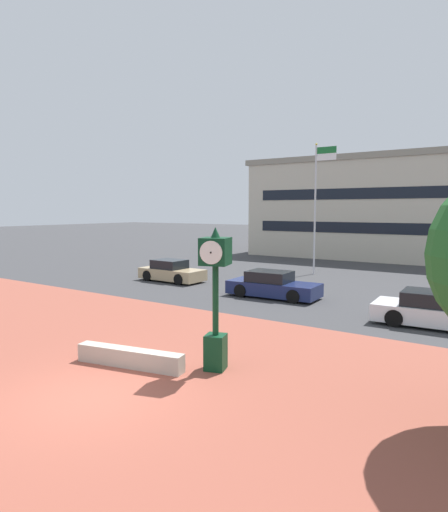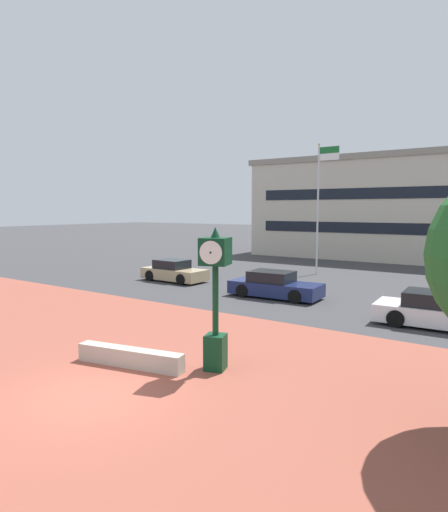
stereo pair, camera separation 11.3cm
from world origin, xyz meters
name	(u,v)px [view 1 (the left image)]	position (x,y,z in m)	size (l,w,h in m)	color
ground_plane	(93,396)	(0.00, 0.00, 0.00)	(200.00, 200.00, 0.00)	#38383A
plaza_brick_paving	(159,368)	(0.00, 2.23, 0.00)	(44.00, 12.46, 0.01)	brown
planter_wall	(130,358)	(-0.71, 1.86, 0.25)	(3.20, 0.40, 0.50)	#ADA393
street_clock	(215,292)	(1.36, 2.99, 2.12)	(0.89, 0.92, 3.83)	#0C381E
car_street_mid	(171,272)	(-9.25, 13.56, 0.57)	(4.09, 1.91, 1.28)	tan
car_street_far	(273,286)	(-1.95, 12.60, 0.57)	(4.53, 1.99, 1.28)	navy
car_street_distant	(438,311)	(5.63, 11.12, 0.57)	(4.67, 2.11, 1.28)	silver
flagpole_primary	(317,200)	(-3.16, 21.03, 4.92)	(1.41, 0.14, 8.54)	silver
civic_building	(437,208)	(1.93, 35.43, 4.43)	(31.39, 11.81, 8.85)	beige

